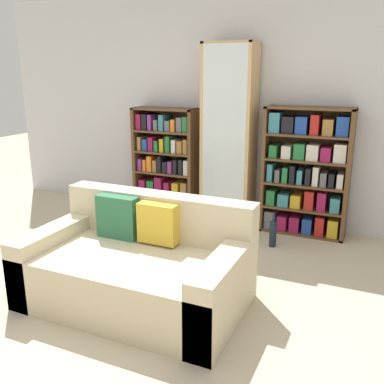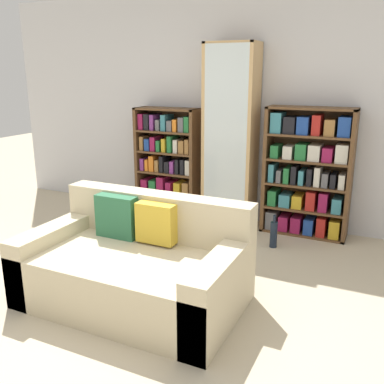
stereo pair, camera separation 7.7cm
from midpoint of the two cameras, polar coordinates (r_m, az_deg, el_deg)
The scene contains 7 objects.
ground_plane at distance 3.39m, azimuth -13.35°, elevation -16.22°, with size 16.00×16.00×0.00m, color beige.
wall_back at distance 5.23m, azimuth 3.71°, elevation 11.10°, with size 6.25×0.06×2.70m.
couch at distance 3.45m, azimuth -7.87°, elevation -9.95°, with size 1.68×0.99×0.80m.
bookshelf_left at distance 5.42m, azimuth -3.84°, elevation 3.86°, with size 0.81×0.32×1.35m.
display_cabinet at distance 5.01m, azimuth 4.53°, elevation 7.27°, with size 0.59×0.36×2.09m.
bookshelf_right at distance 4.86m, azimuth 14.51°, elevation 2.43°, with size 0.93×0.32×1.41m.
wine_bottle at distance 4.55m, azimuth 10.27°, elevation -5.46°, with size 0.08×0.08×0.35m.
Camera 1 is at (1.79, -2.26, 1.77)m, focal length 40.00 mm.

